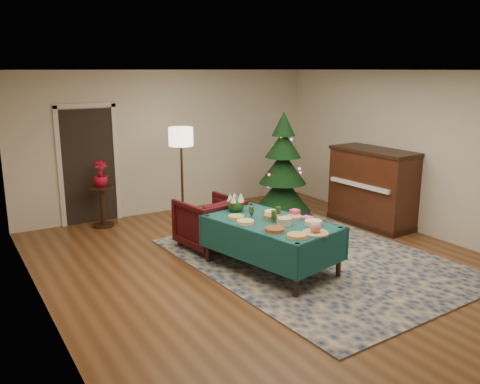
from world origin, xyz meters
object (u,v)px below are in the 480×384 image
buffet_table (271,231)px  gift_box (295,213)px  floor_lamp (181,143)px  piano (373,188)px  potted_plant (101,179)px  christmas_tree (283,170)px  side_table (103,207)px  armchair (209,220)px

buffet_table → gift_box: bearing=5.2°
floor_lamp → piano: size_ratio=1.08×
potted_plant → piano: piano is taller
buffet_table → floor_lamp: (-0.15, 2.56, 0.91)m
piano → christmas_tree: bearing=130.2°
buffet_table → christmas_tree: (1.69, 2.09, 0.32)m
buffet_table → side_table: 3.49m
potted_plant → christmas_tree: size_ratio=0.23×
armchair → floor_lamp: 1.67m
potted_plant → christmas_tree: (3.09, -1.10, 0.03)m
buffet_table → potted_plant: potted_plant is taller
buffet_table → potted_plant: 3.49m
floor_lamp → side_table: bearing=153.2°
christmas_tree → piano: (1.06, -1.25, -0.22)m
buffet_table → side_table: (-1.40, 3.19, -0.21)m
armchair → side_table: size_ratio=1.20×
christmas_tree → potted_plant: bearing=160.5°
gift_box → armchair: 1.45m
piano → potted_plant: bearing=150.5°
buffet_table → armchair: size_ratio=2.30×
buffet_table → armchair: (-0.29, 1.26, -0.13)m
potted_plant → side_table: bearing=63.4°
gift_box → floor_lamp: 2.68m
buffet_table → gift_box: gift_box is taller
buffet_table → piano: size_ratio=1.24×
buffet_table → floor_lamp: 2.72m
buffet_table → side_table: size_ratio=2.76×
gift_box → armchair: (-0.72, 1.22, -0.31)m
gift_box → side_table: 3.66m
buffet_table → potted_plant: size_ratio=4.47×
armchair → potted_plant: 2.26m
floor_lamp → side_table: size_ratio=2.40×
gift_box → floor_lamp: floor_lamp is taller
piano → floor_lamp: bearing=149.4°
buffet_table → piano: (2.75, 0.84, 0.10)m
piano → buffet_table: bearing=-163.0°
floor_lamp → christmas_tree: size_ratio=0.88×
armchair → floor_lamp: floor_lamp is taller
armchair → christmas_tree: bearing=-166.4°
armchair → piano: 3.08m
side_table → buffet_table: bearing=-66.3°
armchair → potted_plant: size_ratio=1.94×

